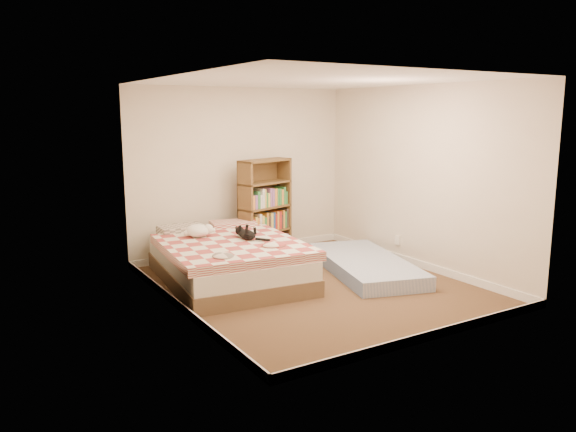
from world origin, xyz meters
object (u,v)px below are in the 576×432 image
bookshelf (264,220)px  bed (227,259)px  floor_mattress (365,265)px  black_cat (246,234)px  white_dog (199,231)px

bookshelf → bed: bearing=-156.1°
bed → floor_mattress: bearing=-13.8°
floor_mattress → black_cat: (-1.53, 0.53, 0.51)m
bed → bookshelf: (1.05, 0.92, 0.27)m
bed → black_cat: black_cat is taller
bed → floor_mattress: 1.88m
bed → black_cat: bearing=-15.3°
black_cat → white_dog: (-0.48, 0.41, 0.02)m
bed → white_dog: (-0.25, 0.32, 0.35)m
bookshelf → floor_mattress: (0.71, -1.54, -0.44)m
floor_mattress → white_dog: (-2.01, 0.95, 0.53)m
floor_mattress → black_cat: 1.70m
black_cat → white_dog: size_ratio=1.47×
floor_mattress → black_cat: size_ratio=3.44×
bed → black_cat: (0.23, -0.09, 0.33)m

